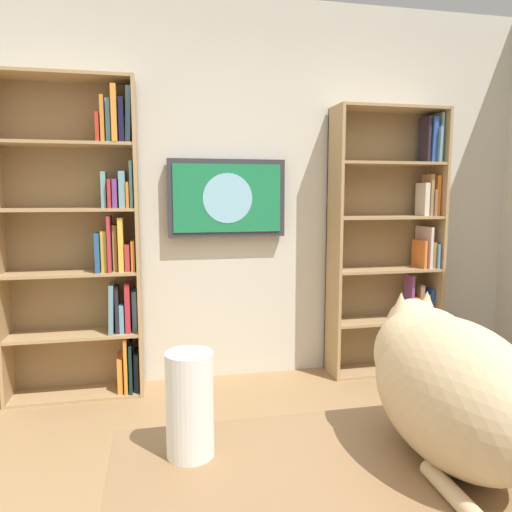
# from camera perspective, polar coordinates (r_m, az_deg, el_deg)

# --- Properties ---
(wall_back) EXTENTS (4.52, 0.06, 2.70)m
(wall_back) POSITION_cam_1_polar(r_m,az_deg,el_deg) (3.51, -2.60, 7.46)
(wall_back) COLOR beige
(wall_back) RESTS_ON ground
(bookshelf_left) EXTENTS (0.83, 0.28, 1.96)m
(bookshelf_left) POSITION_cam_1_polar(r_m,az_deg,el_deg) (3.76, 16.03, 1.24)
(bookshelf_left) COLOR tan
(bookshelf_left) RESTS_ON ground
(bookshelf_right) EXTENTS (0.87, 0.28, 2.07)m
(bookshelf_right) POSITION_cam_1_polar(r_m,az_deg,el_deg) (3.34, -19.30, 1.70)
(bookshelf_right) COLOR tan
(bookshelf_right) RESTS_ON ground
(wall_mounted_tv) EXTENTS (0.82, 0.07, 0.54)m
(wall_mounted_tv) POSITION_cam_1_polar(r_m,az_deg,el_deg) (3.42, -3.45, 6.83)
(wall_mounted_tv) COLOR #333338
(desk) EXTENTS (1.65, 0.64, 0.73)m
(desk) POSITION_cam_1_polar(r_m,az_deg,el_deg) (1.33, 25.35, -25.48)
(desk) COLOR olive
(desk) RESTS_ON ground
(cat) EXTENTS (0.28, 0.65, 0.36)m
(cat) POSITION_cam_1_polar(r_m,az_deg,el_deg) (1.22, 21.32, -13.50)
(cat) COLOR #D1B284
(cat) RESTS_ON desk
(paper_towel_roll) EXTENTS (0.11, 0.11, 0.25)m
(paper_towel_roll) POSITION_cam_1_polar(r_m,az_deg,el_deg) (1.17, -7.83, -16.97)
(paper_towel_roll) COLOR white
(paper_towel_roll) RESTS_ON desk
(coffee_mug) EXTENTS (0.08, 0.08, 0.10)m
(coffee_mug) POSITION_cam_1_polar(r_m,az_deg,el_deg) (1.43, 24.72, -16.19)
(coffee_mug) COLOR #335999
(coffee_mug) RESTS_ON desk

